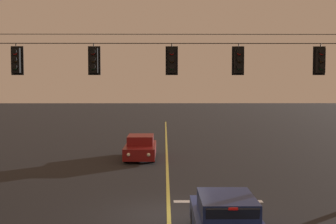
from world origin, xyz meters
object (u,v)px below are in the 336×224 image
Objects in this scene: traffic_light_leftmost at (16,60)px; car_oncoming_lead at (141,148)px; traffic_light_right_inner at (239,60)px; traffic_light_centre at (172,60)px; car_waiting_near_lane at (226,221)px; traffic_light_left_inner at (94,60)px; traffic_light_rightmost at (320,60)px.

car_oncoming_lead is at bearing 65.71° from traffic_light_leftmost.
traffic_light_right_inner is at bearing 0.00° from traffic_light_leftmost.
car_oncoming_lead is (-1.72, 9.51, -4.74)m from traffic_light_centre.
traffic_light_centre reaches higher than car_waiting_near_lane.
traffic_light_left_inner is 3.02m from traffic_light_centre.
traffic_light_left_inner is 1.00× the size of traffic_light_centre.
car_oncoming_lead is (-3.16, 14.71, -0.00)m from car_waiting_near_lane.
traffic_light_centre is 0.28× the size of car_oncoming_lead.
traffic_light_left_inner is 1.00× the size of traffic_light_rightmost.
traffic_light_right_inner is (5.61, 0.00, 0.00)m from traffic_light_left_inner.
traffic_light_centre is at bearing 0.00° from traffic_light_leftmost.
traffic_light_rightmost is at bearing 0.00° from traffic_light_leftmost.
traffic_light_left_inner is 10.71m from car_oncoming_lead.
car_waiting_near_lane is (-4.33, -5.20, -4.74)m from traffic_light_rightmost.
traffic_light_centre is 5.77m from traffic_light_rightmost.
traffic_light_rightmost is (5.77, 0.00, 0.00)m from traffic_light_centre.
car_oncoming_lead is at bearing 82.21° from traffic_light_left_inner.
traffic_light_left_inner is at bearing 180.00° from traffic_light_right_inner.
traffic_light_right_inner is at bearing 77.53° from car_waiting_near_lane.
traffic_light_leftmost is 1.00× the size of traffic_light_centre.
traffic_light_rightmost is 0.28× the size of car_waiting_near_lane.
car_oncoming_lead is at bearing 102.12° from car_waiting_near_lane.
car_waiting_near_lane and car_oncoming_lead have the same top height.
traffic_light_rightmost is at bearing 0.00° from traffic_light_right_inner.
traffic_light_leftmost is at bearing 180.00° from traffic_light_rightmost.
traffic_light_centre is 2.59m from traffic_light_right_inner.
traffic_light_rightmost reaches higher than car_oncoming_lead.
traffic_light_right_inner is (2.59, 0.00, 0.00)m from traffic_light_centre.
traffic_light_leftmost is 0.28× the size of car_oncoming_lead.
traffic_light_rightmost is 8.26m from car_waiting_near_lane.
traffic_light_leftmost is 0.28× the size of car_waiting_near_lane.
traffic_light_centre is at bearing 180.00° from traffic_light_rightmost.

